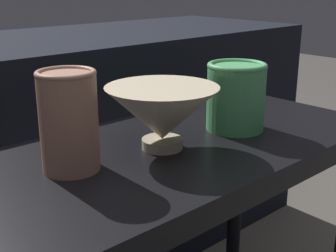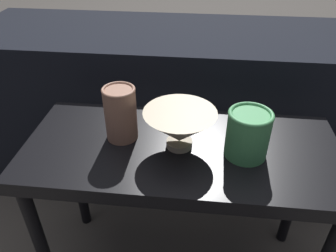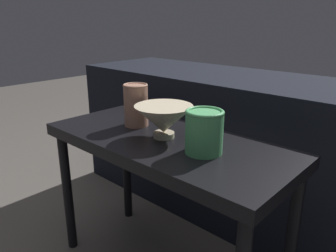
% 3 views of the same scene
% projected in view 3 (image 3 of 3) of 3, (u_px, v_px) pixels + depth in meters
% --- Properties ---
extents(table, '(0.83, 0.37, 0.53)m').
position_uv_depth(table, '(165.00, 156.00, 1.07)').
color(table, black).
rests_on(table, ground_plane).
extents(couch_backdrop, '(1.75, 0.50, 0.65)m').
position_uv_depth(couch_backdrop, '(248.00, 149.00, 1.49)').
color(couch_backdrop, black).
rests_on(couch_backdrop, ground_plane).
extents(bowl, '(0.19, 0.19, 0.10)m').
position_uv_depth(bowl, '(164.00, 119.00, 1.03)').
color(bowl, '#C1B293').
rests_on(bowl, table).
extents(vase_textured_left, '(0.09, 0.09, 0.15)m').
position_uv_depth(vase_textured_left, '(136.00, 104.00, 1.14)').
color(vase_textured_left, '#996B56').
rests_on(vase_textured_left, table).
extents(vase_colorful_right, '(0.11, 0.11, 0.12)m').
position_uv_depth(vase_colorful_right, '(204.00, 131.00, 0.91)').
color(vase_colorful_right, '#47995B').
rests_on(vase_colorful_right, table).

